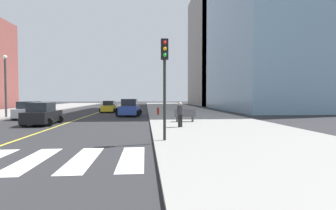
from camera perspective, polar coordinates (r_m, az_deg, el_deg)
sidewalk_kerb_east at (r=26.30m, az=6.81°, el=-2.98°), size 10.00×120.00×0.15m
lane_divider_paint at (r=46.21m, az=-13.52°, el=-0.98°), size 0.16×80.00×0.01m
parking_garage_concrete at (r=70.43m, az=13.49°, el=12.11°), size 18.00×24.00×29.62m
car_yellow_nearest at (r=38.21m, az=-13.01°, el=-0.42°), size 2.37×3.77×1.68m
car_blue_second at (r=30.65m, az=-8.57°, el=-0.66°), size 2.95×4.60×2.02m
car_silver_third at (r=29.70m, az=-28.36°, el=-1.15°), size 2.54×4.06×1.81m
car_black_fourth at (r=23.24m, az=-26.13°, el=-1.88°), size 2.57×4.11×1.83m
traffic_light_near_corner at (r=12.72m, az=-0.77°, el=7.88°), size 0.36×0.41×4.98m
park_bench at (r=21.99m, az=3.77°, el=-2.33°), size 1.81×0.59×1.12m
pedestrian_waiting_east at (r=18.18m, az=2.74°, el=-1.87°), size 0.44×0.44×1.76m
fire_hydrant at (r=30.43m, az=-2.24°, el=-1.35°), size 0.26×0.26×0.89m
street_lamp at (r=31.86m, az=-32.41°, el=4.72°), size 0.44×0.44×6.48m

